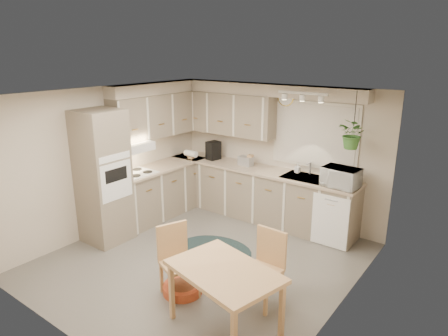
{
  "coord_description": "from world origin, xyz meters",
  "views": [
    {
      "loc": [
        3.35,
        -3.98,
        2.95
      ],
      "look_at": [
        -0.02,
        0.55,
        1.27
      ],
      "focal_mm": 32.0,
      "sensor_mm": 36.0,
      "label": 1
    }
  ],
  "objects_px": {
    "dining_table": "(224,300)",
    "braided_rug": "(215,250)",
    "chair_back": "(262,269)",
    "microwave": "(341,175)",
    "chair_left": "(179,263)",
    "pet_bed": "(183,288)"
  },
  "relations": [
    {
      "from": "braided_rug",
      "to": "microwave",
      "type": "height_order",
      "value": "microwave"
    },
    {
      "from": "chair_left",
      "to": "braided_rug",
      "type": "relative_size",
      "value": 0.76
    },
    {
      "from": "dining_table",
      "to": "microwave",
      "type": "distance_m",
      "value": 2.82
    },
    {
      "from": "dining_table",
      "to": "microwave",
      "type": "relative_size",
      "value": 2.16
    },
    {
      "from": "chair_back",
      "to": "dining_table",
      "type": "bearing_deg",
      "value": 85.86
    },
    {
      "from": "dining_table",
      "to": "pet_bed",
      "type": "distance_m",
      "value": 0.92
    },
    {
      "from": "microwave",
      "to": "pet_bed",
      "type": "bearing_deg",
      "value": -108.15
    },
    {
      "from": "dining_table",
      "to": "braided_rug",
      "type": "height_order",
      "value": "dining_table"
    },
    {
      "from": "chair_back",
      "to": "microwave",
      "type": "bearing_deg",
      "value": -91.11
    },
    {
      "from": "braided_rug",
      "to": "pet_bed",
      "type": "height_order",
      "value": "pet_bed"
    },
    {
      "from": "braided_rug",
      "to": "microwave",
      "type": "bearing_deg",
      "value": 44.33
    },
    {
      "from": "chair_left",
      "to": "braided_rug",
      "type": "xyz_separation_m",
      "value": [
        -0.36,
        1.17,
        -0.44
      ]
    },
    {
      "from": "dining_table",
      "to": "braided_rug",
      "type": "distance_m",
      "value": 1.84
    },
    {
      "from": "dining_table",
      "to": "chair_back",
      "type": "height_order",
      "value": "chair_back"
    },
    {
      "from": "dining_table",
      "to": "microwave",
      "type": "bearing_deg",
      "value": 85.89
    },
    {
      "from": "pet_bed",
      "to": "microwave",
      "type": "distance_m",
      "value": 2.88
    },
    {
      "from": "dining_table",
      "to": "chair_back",
      "type": "xyz_separation_m",
      "value": [
        0.07,
        0.65,
        0.08
      ]
    },
    {
      "from": "chair_back",
      "to": "braided_rug",
      "type": "relative_size",
      "value": 0.76
    },
    {
      "from": "dining_table",
      "to": "braided_rug",
      "type": "bearing_deg",
      "value": 131.23
    },
    {
      "from": "braided_rug",
      "to": "pet_bed",
      "type": "distance_m",
      "value": 1.18
    },
    {
      "from": "chair_back",
      "to": "braided_rug",
      "type": "height_order",
      "value": "chair_back"
    },
    {
      "from": "dining_table",
      "to": "chair_left",
      "type": "bearing_deg",
      "value": 167.5
    }
  ]
}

